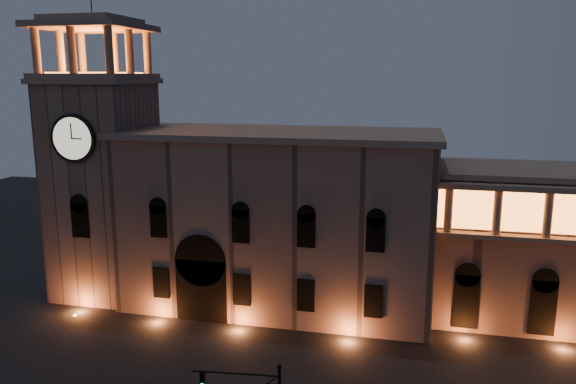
# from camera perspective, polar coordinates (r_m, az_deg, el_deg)

# --- Properties ---
(government_building) EXTENTS (30.80, 12.80, 17.60)m
(government_building) POSITION_cam_1_polar(r_m,az_deg,el_deg) (55.81, -1.06, -2.81)
(government_building) COLOR #7B5E50
(government_building) RESTS_ON ground
(clock_tower) EXTENTS (9.80, 9.80, 32.40)m
(clock_tower) POSITION_cam_1_polar(r_m,az_deg,el_deg) (61.21, -18.29, 1.46)
(clock_tower) COLOR #7B5E50
(clock_tower) RESTS_ON ground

